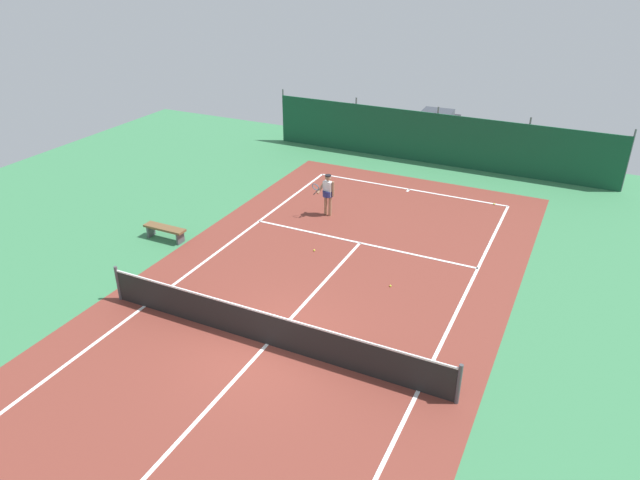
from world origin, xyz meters
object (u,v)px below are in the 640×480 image
Objects in this scene: tennis_ball_by_sideline at (494,204)px; tennis_net at (267,328)px; parked_car at (435,128)px; tennis_ball_near_player at (390,286)px; tennis_player at (328,192)px; courtside_bench at (165,230)px; tennis_ball_midcourt at (314,250)px.

tennis_net is at bearing -106.80° from tennis_ball_by_sideline.
parked_car is at bearing 92.55° from tennis_net.
tennis_ball_near_player is 7.89m from tennis_ball_by_sideline.
tennis_player is at bearing -99.25° from parked_car.
tennis_ball_by_sideline is at bearing 73.20° from tennis_net.
parked_car reaches higher than courtside_bench.
tennis_net is at bearing -115.20° from tennis_ball_near_player.
courtside_bench is (-6.31, 3.67, -0.14)m from tennis_net.
parked_car reaches higher than tennis_ball_by_sideline.
tennis_ball_midcourt and tennis_ball_by_sideline have the same top height.
tennis_ball_by_sideline is 0.02× the size of parked_car.
parked_car is (0.36, 13.30, 0.81)m from tennis_ball_midcourt.
parked_car is at bearing 88.44° from tennis_ball_midcourt.
tennis_ball_near_player is at bearing 3.12° from courtside_bench.
tennis_ball_near_player is 1.00× the size of tennis_ball_midcourt.
tennis_player is 10.50m from parked_car.
tennis_ball_midcourt is (0.85, -2.87, -0.93)m from tennis_player.
courtside_bench is at bearing 149.83° from tennis_net.
tennis_net reaches higher than tennis_ball_near_player.
courtside_bench is at bearing -163.74° from tennis_ball_midcourt.
tennis_net is 5.32m from tennis_ball_midcourt.
parked_car is (-0.82, 18.46, 0.33)m from tennis_net.
tennis_net is 7.30m from courtside_bench.
tennis_ball_by_sideline is at bearing 54.52° from tennis_ball_midcourt.
courtside_bench reaches higher than tennis_ball_midcourt.
tennis_ball_by_sideline is at bearing 78.04° from tennis_ball_near_player.
tennis_ball_midcourt is at bearing -94.19° from parked_car.
tennis_ball_near_player is (1.94, 4.12, -0.48)m from tennis_net.
tennis_player is at bearing 106.42° from tennis_ball_midcourt.
tennis_net is at bearing -30.17° from courtside_bench.
tennis_ball_near_player is 8.27m from courtside_bench.
courtside_bench is at bearing 54.72° from tennis_player.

